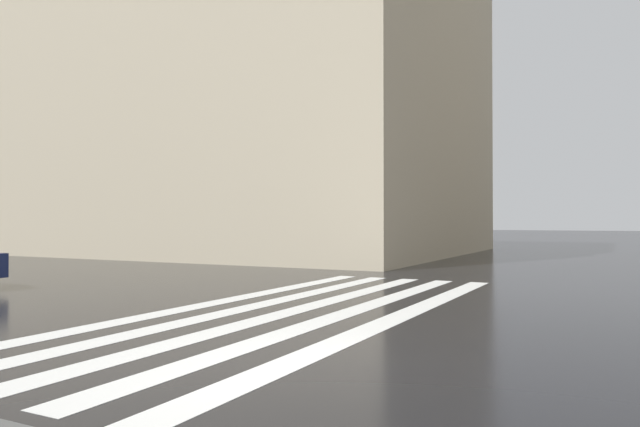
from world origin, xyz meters
TOP-DOWN VIEW (x-y plane):
  - ground_plane at (0.00, 0.00)m, footprint 220.00×220.00m
  - zebra_crossing at (4.00, 2.37)m, footprint 13.00×4.50m
  - haussmann_block_mid at (21.72, 16.16)m, footprint 18.43×24.34m

SIDE VIEW (x-z plane):
  - ground_plane at x=0.00m, z-range 0.00..0.00m
  - zebra_crossing at x=4.00m, z-range 0.00..0.01m
  - haussmann_block_mid at x=21.72m, z-range -0.22..20.76m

